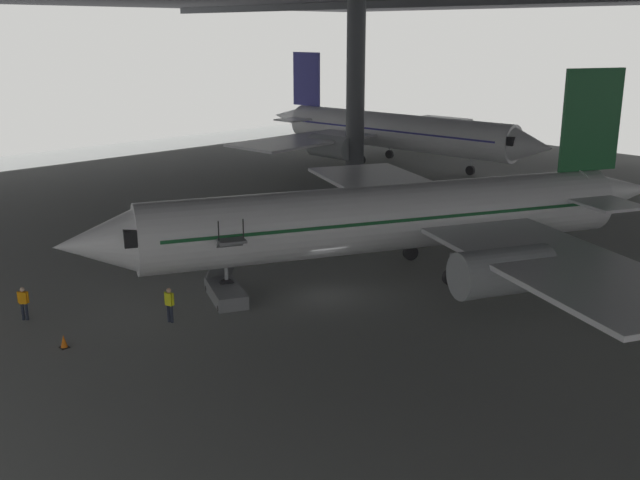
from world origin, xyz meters
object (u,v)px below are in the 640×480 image
object	(u,v)px
airplane_main	(399,217)
boarding_stairs	(226,286)
airplane_distant	(391,131)
traffic_cone_orange	(64,342)
crew_worker_near_nose	(24,301)
crew_worker_by_stairs	(169,303)

from	to	relation	value
airplane_main	boarding_stairs	xyz separation A→B (m)	(-3.53, -9.23, -2.67)
boarding_stairs	airplane_distant	xyz separation A→B (m)	(-20.59, 36.38, 2.62)
boarding_stairs	traffic_cone_orange	xyz separation A→B (m)	(-0.07, -8.66, -0.43)
airplane_main	traffic_cone_orange	distance (m)	18.51
boarding_stairs	traffic_cone_orange	distance (m)	8.67
airplane_main	boarding_stairs	size ratio (longest dim) A/B	7.33
boarding_stairs	airplane_distant	size ratio (longest dim) A/B	0.13
crew_worker_near_nose	traffic_cone_orange	bearing A→B (deg)	-1.34
airplane_main	crew_worker_near_nose	size ratio (longest dim) A/B	20.38
boarding_stairs	traffic_cone_orange	bearing A→B (deg)	-90.49
airplane_main	boarding_stairs	distance (m)	10.24
airplane_main	traffic_cone_orange	xyz separation A→B (m)	(-3.60, -17.89, -3.10)
boarding_stairs	crew_worker_by_stairs	bearing A→B (deg)	-80.51
airplane_main	crew_worker_near_nose	world-z (taller)	airplane_main
airplane_distant	traffic_cone_orange	size ratio (longest dim) A/B	57.74
boarding_stairs	crew_worker_near_nose	xyz separation A→B (m)	(-4.39, -8.56, 0.22)
traffic_cone_orange	boarding_stairs	bearing A→B (deg)	89.51
airplane_main	crew_worker_near_nose	bearing A→B (deg)	-114.00
boarding_stairs	airplane_main	bearing A→B (deg)	69.09
airplane_distant	traffic_cone_orange	distance (m)	49.58
airplane_main	airplane_distant	distance (m)	36.31
boarding_stairs	crew_worker_near_nose	distance (m)	9.62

